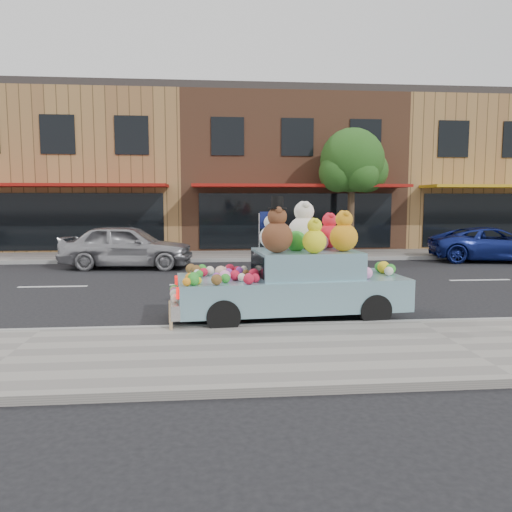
{
  "coord_description": "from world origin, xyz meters",
  "views": [
    {
      "loc": [
        -3.78,
        -13.62,
        2.32
      ],
      "look_at": [
        -2.91,
        -4.19,
        1.25
      ],
      "focal_mm": 35.0,
      "sensor_mm": 36.0,
      "label": 1
    }
  ],
  "objects": [
    {
      "name": "far_sidewalk",
      "position": [
        0.0,
        6.5,
        0.06
      ],
      "size": [
        60.0,
        3.0,
        0.12
      ],
      "primitive_type": "cube",
      "color": "gray",
      "rests_on": "ground"
    },
    {
      "name": "ground",
      "position": [
        0.0,
        0.0,
        0.0
      ],
      "size": [
        120.0,
        120.0,
        0.0
      ],
      "primitive_type": "plane",
      "color": "black",
      "rests_on": "ground"
    },
    {
      "name": "far_kerb",
      "position": [
        0.0,
        5.0,
        0.07
      ],
      "size": [
        60.0,
        0.12,
        0.13
      ],
      "primitive_type": "cube",
      "color": "gray",
      "rests_on": "ground"
    },
    {
      "name": "storefront_mid",
      "position": [
        0.0,
        11.97,
        3.64
      ],
      "size": [
        10.0,
        9.8,
        7.3
      ],
      "color": "brown",
      "rests_on": "ground"
    },
    {
      "name": "street_tree",
      "position": [
        2.03,
        6.55,
        3.69
      ],
      "size": [
        3.0,
        2.7,
        5.22
      ],
      "color": "#38281C",
      "rests_on": "ground"
    },
    {
      "name": "storefront_left",
      "position": [
        -10.0,
        11.97,
        3.64
      ],
      "size": [
        10.0,
        9.8,
        7.3
      ],
      "color": "olive",
      "rests_on": "ground"
    },
    {
      "name": "car_silver",
      "position": [
        -6.6,
        3.6,
        0.75
      ],
      "size": [
        4.57,
        2.2,
        1.51
      ],
      "primitive_type": "imported",
      "rotation": [
        0.0,
        0.0,
        1.47
      ],
      "color": "#9D9DA1",
      "rests_on": "ground"
    },
    {
      "name": "near_sidewalk",
      "position": [
        0.0,
        -6.5,
        0.06
      ],
      "size": [
        60.0,
        3.0,
        0.12
      ],
      "primitive_type": "cube",
      "color": "gray",
      "rests_on": "ground"
    },
    {
      "name": "storefront_right",
      "position": [
        10.0,
        11.97,
        3.64
      ],
      "size": [
        10.0,
        9.8,
        7.3
      ],
      "color": "olive",
      "rests_on": "ground"
    },
    {
      "name": "car_blue",
      "position": [
        6.9,
        4.24,
        0.64
      ],
      "size": [
        4.94,
        2.97,
        1.28
      ],
      "primitive_type": "imported",
      "rotation": [
        0.0,
        0.0,
        1.38
      ],
      "color": "navy",
      "rests_on": "ground"
    },
    {
      "name": "near_kerb",
      "position": [
        0.0,
        -5.0,
        0.07
      ],
      "size": [
        60.0,
        0.12,
        0.13
      ],
      "primitive_type": "cube",
      "color": "gray",
      "rests_on": "ground"
    },
    {
      "name": "art_car",
      "position": [
        -2.19,
        -4.2,
        0.84
      ],
      "size": [
        4.61,
        2.11,
        2.39
      ],
      "rotation": [
        0.0,
        0.0,
        0.08
      ],
      "color": "black",
      "rests_on": "ground"
    }
  ]
}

